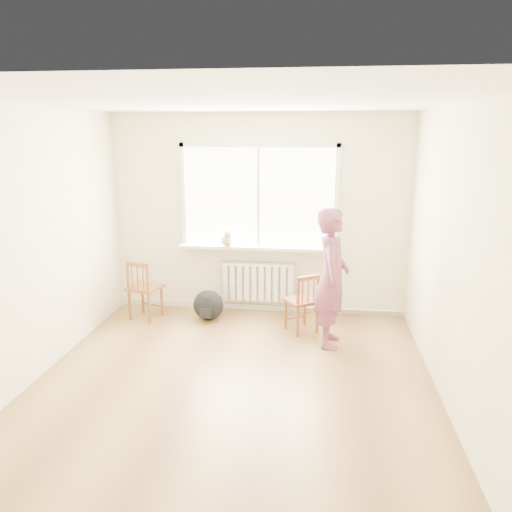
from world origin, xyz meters
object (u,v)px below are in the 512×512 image
(backpack, at_px, (208,305))
(cat, at_px, (227,239))
(chair_left, at_px, (143,290))
(chair_right, at_px, (303,303))
(person, at_px, (332,278))

(backpack, bearing_deg, cat, 51.86)
(cat, bearing_deg, backpack, -142.56)
(chair_left, height_order, chair_right, chair_left)
(cat, relative_size, backpack, 0.94)
(chair_left, bearing_deg, chair_right, -170.70)
(chair_right, xyz_separation_m, backpack, (-1.27, 0.27, -0.18))
(chair_left, bearing_deg, person, -177.51)
(chair_right, distance_m, person, 0.63)
(cat, xyz_separation_m, backpack, (-0.22, -0.28, -0.85))
(chair_right, distance_m, cat, 1.36)
(person, bearing_deg, chair_left, 80.82)
(chair_right, height_order, person, person)
(person, bearing_deg, chair_right, 47.55)
(backpack, bearing_deg, chair_right, -11.92)
(chair_right, bearing_deg, backpack, -46.07)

